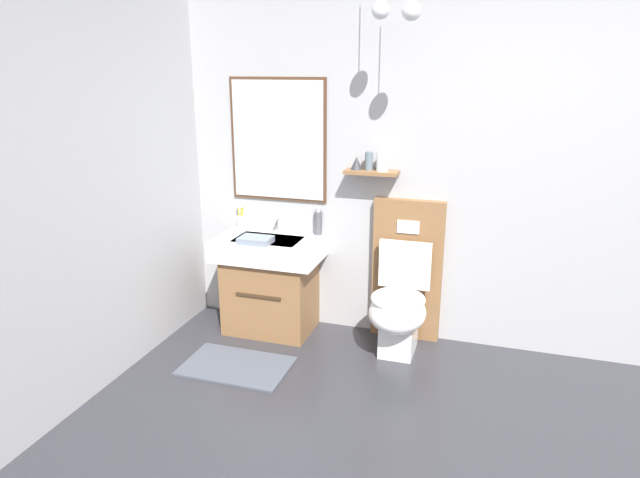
{
  "coord_description": "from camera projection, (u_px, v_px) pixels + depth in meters",
  "views": [
    {
      "loc": [
        -0.19,
        -1.83,
        1.86
      ],
      "look_at": [
        -1.26,
        1.52,
        0.79
      ],
      "focal_mm": 32.19,
      "sensor_mm": 36.0,
      "label": 1
    }
  ],
  "objects": [
    {
      "name": "soap_dispenser",
      "position": [
        318.0,
        223.0,
        4.09
      ],
      "size": [
        0.06,
        0.06,
        0.21
      ],
      "color": "#4C4C51",
      "rests_on": "vanity_sink_left"
    },
    {
      "name": "wall_back",
      "position": [
        531.0,
        155.0,
        3.61
      ],
      "size": [
        4.95,
        0.59,
        2.64
      ],
      "color": "#A8A8AA",
      "rests_on": "ground"
    },
    {
      "name": "toilet",
      "position": [
        402.0,
        296.0,
        3.86
      ],
      "size": [
        0.48,
        0.62,
        1.0
      ],
      "color": "brown",
      "rests_on": "ground"
    },
    {
      "name": "tap_on_left_sink",
      "position": [
        279.0,
        222.0,
        4.18
      ],
      "size": [
        0.03,
        0.13,
        0.11
      ],
      "color": "silver",
      "rests_on": "vanity_sink_left"
    },
    {
      "name": "vanity_sink_left",
      "position": [
        271.0,
        281.0,
        4.13
      ],
      "size": [
        0.75,
        0.5,
        0.7
      ],
      "color": "brown",
      "rests_on": "ground"
    },
    {
      "name": "bath_mat",
      "position": [
        236.0,
        366.0,
        3.69
      ],
      "size": [
        0.68,
        0.44,
        0.01
      ],
      "primitive_type": "cube",
      "color": "#474C56",
      "rests_on": "ground"
    },
    {
      "name": "toothbrush_cup",
      "position": [
        241.0,
        220.0,
        4.26
      ],
      "size": [
        0.07,
        0.07,
        0.21
      ],
      "color": "silver",
      "rests_on": "vanity_sink_left"
    },
    {
      "name": "folded_hand_towel",
      "position": [
        256.0,
        240.0,
        3.91
      ],
      "size": [
        0.22,
        0.16,
        0.04
      ],
      "primitive_type": "cube",
      "color": "gray",
      "rests_on": "vanity_sink_left"
    }
  ]
}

